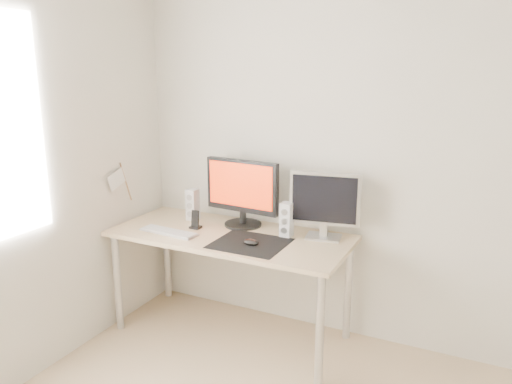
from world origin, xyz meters
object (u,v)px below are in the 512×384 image
(desk, at_px, (230,245))
(second_monitor, at_px, (325,202))
(mouse, at_px, (251,242))
(speaker_right, at_px, (287,220))
(phone_dock, at_px, (195,223))
(main_monitor, at_px, (242,190))
(speaker_left, at_px, (193,205))
(keyboard, at_px, (169,232))

(desk, relative_size, second_monitor, 3.55)
(mouse, distance_m, speaker_right, 0.30)
(desk, height_order, second_monitor, second_monitor)
(second_monitor, relative_size, phone_dock, 3.53)
(main_monitor, relative_size, speaker_left, 2.43)
(mouse, height_order, speaker_left, speaker_left)
(mouse, xyz_separation_m, second_monitor, (0.36, 0.33, 0.22))
(desk, distance_m, speaker_right, 0.42)
(second_monitor, distance_m, keyboard, 1.05)
(main_monitor, bearing_deg, speaker_right, -10.91)
(desk, distance_m, speaker_left, 0.46)
(mouse, xyz_separation_m, speaker_right, (0.13, 0.26, 0.09))
(speaker_left, bearing_deg, main_monitor, 4.28)
(mouse, relative_size, main_monitor, 0.19)
(desk, bearing_deg, main_monitor, 91.37)
(main_monitor, xyz_separation_m, speaker_left, (-0.39, -0.03, -0.14))
(mouse, distance_m, speaker_left, 0.69)
(speaker_left, xyz_separation_m, keyboard, (0.02, -0.32, -0.11))
(desk, relative_size, main_monitor, 2.90)
(main_monitor, bearing_deg, desk, -88.63)
(mouse, distance_m, main_monitor, 0.46)
(main_monitor, distance_m, keyboard, 0.57)
(speaker_left, height_order, keyboard, speaker_left)
(second_monitor, bearing_deg, keyboard, -159.89)
(main_monitor, xyz_separation_m, speaker_right, (0.36, -0.07, -0.14))
(mouse, relative_size, speaker_right, 0.45)
(speaker_left, distance_m, speaker_right, 0.75)
(speaker_right, distance_m, phone_dock, 0.64)
(mouse, height_order, desk, mouse)
(second_monitor, height_order, keyboard, second_monitor)
(second_monitor, height_order, phone_dock, second_monitor)
(mouse, bearing_deg, keyboard, -177.70)
(keyboard, bearing_deg, speaker_right, 21.12)
(keyboard, bearing_deg, mouse, 2.30)
(phone_dock, bearing_deg, main_monitor, 36.05)
(speaker_left, distance_m, keyboard, 0.34)
(phone_dock, bearing_deg, speaker_right, 11.03)
(mouse, height_order, speaker_right, speaker_right)
(speaker_right, bearing_deg, phone_dock, -168.97)
(desk, relative_size, speaker_left, 7.06)
(mouse, xyz_separation_m, desk, (-0.23, 0.14, -0.10))
(speaker_left, bearing_deg, speaker_right, -3.10)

